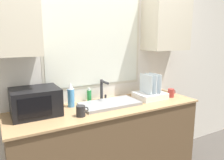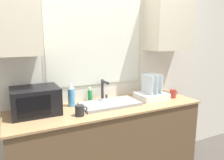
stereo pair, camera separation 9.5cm
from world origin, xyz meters
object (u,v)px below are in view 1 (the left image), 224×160
microwave (35,102)px  mug_near_sink (81,111)px  spray_bottle (71,95)px  soap_bottle (89,96)px  dish_rack (150,93)px  faucet (103,88)px

microwave → mug_near_sink: size_ratio=3.62×
spray_bottle → soap_bottle: bearing=18.4°
dish_rack → mug_near_sink: size_ratio=2.84×
mug_near_sink → dish_rack: bearing=9.7°
microwave → dish_rack: (1.27, -0.09, -0.06)m
dish_rack → faucet: bearing=161.4°
soap_bottle → spray_bottle: bearing=-161.6°
microwave → mug_near_sink: bearing=-35.2°
mug_near_sink → soap_bottle: bearing=57.4°
dish_rack → soap_bottle: dish_rack is taller
faucet → spray_bottle: (-0.38, -0.03, -0.02)m
soap_bottle → dish_rack: bearing=-18.8°
faucet → dish_rack: dish_rack is taller
spray_bottle → mug_near_sink: size_ratio=2.15×
faucet → mug_near_sink: 0.52m
microwave → mug_near_sink: microwave is taller
microwave → spray_bottle: size_ratio=1.69×
microwave → faucet: bearing=6.9°
soap_bottle → mug_near_sink: soap_bottle is taller
dish_rack → spray_bottle: size_ratio=1.32×
dish_rack → mug_near_sink: 0.94m
microwave → spray_bottle: (0.36, 0.06, -0.00)m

